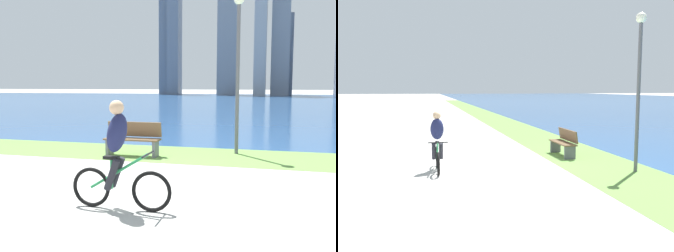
# 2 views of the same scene
# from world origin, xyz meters

# --- Properties ---
(ground_plane) EXTENTS (300.00, 300.00, 0.00)m
(ground_plane) POSITION_xyz_m (0.00, 0.00, 0.00)
(ground_plane) COLOR #B2AFA8
(grass_strip_bayside) EXTENTS (120.00, 2.54, 0.01)m
(grass_strip_bayside) POSITION_xyz_m (0.00, 3.30, 0.00)
(grass_strip_bayside) COLOR #6B9947
(grass_strip_bayside) RESTS_ON ground
(cyclist_lead) EXTENTS (1.60, 0.52, 1.66)m
(cyclist_lead) POSITION_xyz_m (0.73, -1.46, 0.83)
(cyclist_lead) COLOR black
(cyclist_lead) RESTS_ON ground
(bench_near_path) EXTENTS (1.50, 0.47, 0.90)m
(bench_near_path) POSITION_xyz_m (-0.62, 2.82, 0.45)
(bench_near_path) COLOR brown
(bench_near_path) RESTS_ON ground
(lamppost_tall) EXTENTS (0.28, 0.28, 4.28)m
(lamppost_tall) POSITION_xyz_m (2.02, 3.85, 2.77)
(lamppost_tall) COLOR #595960
(lamppost_tall) RESTS_ON ground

